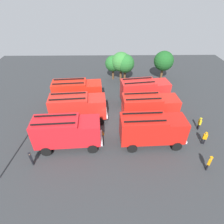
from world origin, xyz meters
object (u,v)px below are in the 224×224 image
object	(u,v)px
traffic_cone_1	(87,92)
fire_truck_1	(152,129)
tree_2	(125,64)
tree_0	(113,64)
fire_truck_0	(67,131)
firefighter_2	(209,163)
fire_truck_5	(144,90)
fire_truck_3	(149,107)
tree_3	(164,61)
traffic_cone_2	(103,133)
fire_truck_4	(77,91)
firefighter_0	(31,158)
firefighter_3	(205,138)
fire_truck_2	(78,107)
firefighter_1	(200,123)
tree_1	(121,62)
traffic_cone_0	(87,132)

from	to	relation	value
traffic_cone_1	fire_truck_1	bearing A→B (deg)	-54.74
tree_2	tree_0	bearing A→B (deg)	154.08
fire_truck_0	tree_2	size ratio (longest dim) A/B	1.45
firefighter_2	fire_truck_5	bearing A→B (deg)	148.49
fire_truck_3	firefighter_2	size ratio (longest dim) A/B	4.09
tree_3	traffic_cone_2	bearing A→B (deg)	-125.03
fire_truck_4	firefighter_0	xyz separation A→B (m)	(-3.15, -11.35, -1.24)
firefighter_0	tree_3	bearing A→B (deg)	-169.57
fire_truck_4	tree_2	bearing A→B (deg)	40.63
fire_truck_3	firefighter_3	bearing A→B (deg)	-42.50
fire_truck_3	fire_truck_5	distance (m)	4.42
firefighter_0	traffic_cone_2	size ratio (longest dim) A/B	2.85
fire_truck_0	fire_truck_3	distance (m)	10.70
tree_3	traffic_cone_2	distance (m)	18.91
fire_truck_2	fire_truck_3	xyz separation A→B (m)	(9.17, -0.14, 0.00)
fire_truck_0	traffic_cone_1	size ratio (longest dim) A/B	11.56
firefighter_2	firefighter_0	bearing A→B (deg)	-143.88
fire_truck_0	tree_2	xyz separation A→B (m)	(7.41, 16.56, 1.24)
fire_truck_1	tree_2	distance (m)	16.43
firefighter_0	firefighter_2	xyz separation A→B (m)	(17.42, -0.89, 0.10)
fire_truck_5	tree_2	world-z (taller)	tree_2
firefighter_1	tree_2	bearing A→B (deg)	124.49
tree_1	firefighter_0	bearing A→B (deg)	-117.14
fire_truck_3	traffic_cone_1	size ratio (longest dim) A/B	11.57
tree_2	traffic_cone_2	distance (m)	15.52
traffic_cone_0	traffic_cone_1	distance (m)	10.03
firefighter_3	tree_2	xyz separation A→B (m)	(-7.83, 16.48, 2.45)
fire_truck_5	tree_2	distance (m)	8.05
fire_truck_2	traffic_cone_1	size ratio (longest dim) A/B	11.63
tree_1	tree_3	size ratio (longest dim) A/B	0.98
fire_truck_4	firefighter_3	world-z (taller)	fire_truck_4
fire_truck_3	traffic_cone_2	size ratio (longest dim) A/B	12.77
fire_truck_1	tree_1	xyz separation A→B (m)	(-2.49, 16.66, 1.42)
traffic_cone_0	firefighter_2	bearing A→B (deg)	-23.75
fire_truck_4	traffic_cone_2	xyz separation A→B (m)	(3.84, -7.01, -1.87)
firefighter_2	traffic_cone_1	size ratio (longest dim) A/B	2.83
fire_truck_1	firefighter_0	world-z (taller)	fire_truck_1
traffic_cone_1	traffic_cone_2	bearing A→B (deg)	-74.52
fire_truck_2	tree_2	bearing A→B (deg)	54.95
fire_truck_5	traffic_cone_2	world-z (taller)	fire_truck_5
fire_truck_2	firefighter_0	distance (m)	8.24
fire_truck_2	fire_truck_5	world-z (taller)	same
tree_0	traffic_cone_0	world-z (taller)	tree_0
firefighter_0	firefighter_3	distance (m)	18.71
fire_truck_0	firefighter_3	xyz separation A→B (m)	(15.24, 0.08, -1.21)
traffic_cone_2	traffic_cone_1	bearing A→B (deg)	105.48
tree_2	tree_3	world-z (taller)	tree_3
fire_truck_5	tree_3	bearing A→B (deg)	52.58
fire_truck_1	firefighter_3	bearing A→B (deg)	-4.33
fire_truck_5	traffic_cone_1	world-z (taller)	fire_truck_5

